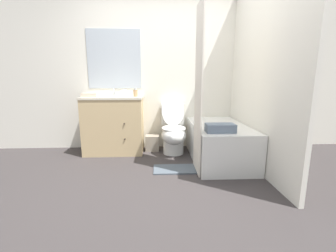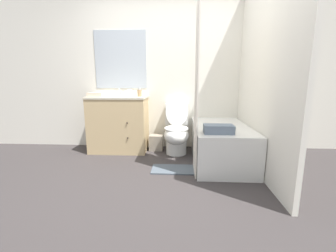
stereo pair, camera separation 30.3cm
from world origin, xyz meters
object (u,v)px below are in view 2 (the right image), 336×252
at_px(wastebasket, 156,143).
at_px(hand_towel_folded, 95,95).
at_px(bath_towel_folded, 219,129).
at_px(vanity_cabinet, 119,123).
at_px(sink_faucet, 121,93).
at_px(toilet, 176,132).
at_px(soap_dispenser, 140,93).
at_px(tissue_box, 130,93).
at_px(bath_mat, 174,169).
at_px(bathtub, 220,143).

xyz_separation_m(wastebasket, hand_towel_folded, (-0.91, -0.19, 0.80)).
bearing_deg(bath_towel_folded, vanity_cabinet, 148.05).
height_order(wastebasket, hand_towel_folded, hand_towel_folded).
bearing_deg(sink_faucet, hand_towel_folded, -133.69).
xyz_separation_m(toilet, soap_dispenser, (-0.58, 0.07, 0.60)).
xyz_separation_m(wastebasket, soap_dispenser, (-0.25, -0.07, 0.82)).
height_order(toilet, soap_dispenser, soap_dispenser).
height_order(sink_faucet, tissue_box, sink_faucet).
bearing_deg(vanity_cabinet, sink_faucet, 90.00).
height_order(toilet, bath_towel_folded, toilet).
height_order(wastebasket, bath_mat, wastebasket).
height_order(sink_faucet, toilet, sink_faucet).
bearing_deg(toilet, vanity_cabinet, 174.42).
distance_m(sink_faucet, bath_towel_folded, 1.84).
xyz_separation_m(toilet, wastebasket, (-0.34, 0.14, -0.22)).
bearing_deg(tissue_box, bath_mat, -50.13).
bearing_deg(soap_dispenser, vanity_cabinet, 176.58).
height_order(hand_towel_folded, bath_towel_folded, hand_towel_folded).
height_order(bathtub, hand_towel_folded, hand_towel_folded).
height_order(vanity_cabinet, bath_towel_folded, vanity_cabinet).
bearing_deg(bath_mat, wastebasket, 110.54).
distance_m(soap_dispenser, bath_mat, 1.34).
bearing_deg(toilet, hand_towel_folded, -177.38).
bearing_deg(bath_towel_folded, wastebasket, 131.85).
relative_size(vanity_cabinet, bath_towel_folded, 2.63).
bearing_deg(hand_towel_folded, soap_dispenser, 10.91).
distance_m(sink_faucet, tissue_box, 0.19).
bearing_deg(bath_mat, bath_towel_folded, -11.38).
distance_m(vanity_cabinet, tissue_box, 0.52).
relative_size(bathtub, bath_mat, 2.46).
bearing_deg(bathtub, bath_mat, -150.55).
bearing_deg(wastebasket, bathtub, -26.01).
height_order(vanity_cabinet, toilet, vanity_cabinet).
xyz_separation_m(vanity_cabinet, toilet, (0.94, -0.09, -0.11)).
bearing_deg(bath_towel_folded, toilet, 122.23).
height_order(wastebasket, soap_dispenser, soap_dispenser).
relative_size(vanity_cabinet, tissue_box, 7.28).
bearing_deg(tissue_box, bath_towel_folded, -37.98).
relative_size(bathtub, tissue_box, 10.98).
bearing_deg(vanity_cabinet, soap_dispenser, -3.42).
relative_size(wastebasket, bath_towel_folded, 0.72).
bearing_deg(bath_mat, bathtub, 29.45).
xyz_separation_m(soap_dispenser, hand_towel_folded, (-0.66, -0.13, -0.02)).
relative_size(toilet, bath_towel_folded, 2.53).
bearing_deg(sink_faucet, bath_mat, -46.67).
relative_size(toilet, bathtub, 0.64).
bearing_deg(sink_faucet, vanity_cabinet, -90.00).
distance_m(bath_towel_folded, bath_mat, 0.79).
distance_m(vanity_cabinet, soap_dispenser, 0.61).
distance_m(bathtub, tissue_box, 1.64).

